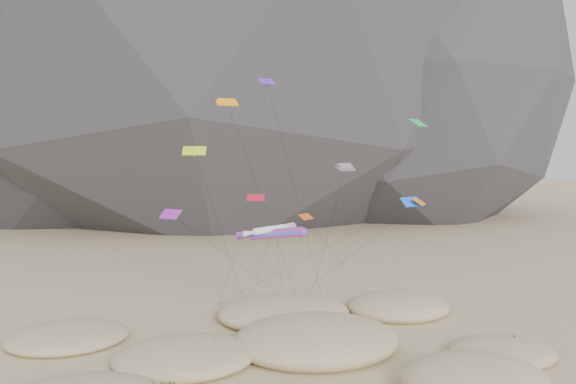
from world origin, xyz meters
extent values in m
plane|color=#CCB789|center=(0.00, 0.00, 0.00)|extent=(500.00, 500.00, 0.00)
ellipsoid|color=black|center=(8.00, 115.00, 60.00)|extent=(191.54, 147.29, 156.00)
ellipsoid|color=#2B2B30|center=(-37.00, 123.00, 44.00)|extent=(136.20, 127.83, 116.00)
ellipsoid|color=black|center=(56.00, 110.00, 38.00)|extent=(130.55, 126.41, 100.00)
ellipsoid|color=#CCB789|center=(11.30, -5.90, 0.78)|extent=(12.37, 10.52, 3.46)
ellipsoid|color=#CCB789|center=(-11.64, 4.99, 0.57)|extent=(13.10, 11.14, 2.53)
ellipsoid|color=#CCB789|center=(1.10, 5.99, 0.87)|extent=(16.49, 14.02, 3.86)
ellipsoid|color=#CCB789|center=(17.70, 0.20, 0.43)|extent=(10.15, 8.62, 1.93)
ellipsoid|color=#CCB789|center=(-0.05, 15.94, 0.73)|extent=(15.26, 12.97, 3.26)
ellipsoid|color=#CCB789|center=(13.85, 15.54, 0.67)|extent=(12.42, 10.55, 2.99)
ellipsoid|color=#CCB789|center=(-23.09, 13.23, 0.49)|extent=(12.18, 10.35, 2.17)
ellipsoid|color=black|center=(11.16, -4.28, 1.00)|extent=(2.90, 2.48, 0.87)
ellipsoid|color=black|center=(8.66, -5.14, 0.80)|extent=(2.43, 2.08, 0.73)
ellipsoid|color=black|center=(-11.05, 5.02, 0.80)|extent=(2.51, 2.15, 0.75)
ellipsoid|color=black|center=(-9.05, 7.24, 0.70)|extent=(2.24, 1.92, 0.67)
ellipsoid|color=black|center=(4.35, 4.19, 1.10)|extent=(3.44, 2.95, 1.03)
ellipsoid|color=black|center=(4.85, 7.46, 1.00)|extent=(2.39, 2.05, 0.72)
ellipsoid|color=black|center=(2.41, 3.41, 0.90)|extent=(2.26, 1.94, 0.68)
ellipsoid|color=black|center=(19.25, 0.69, 0.60)|extent=(2.18, 1.87, 0.65)
ellipsoid|color=black|center=(-2.89, 16.78, 1.00)|extent=(2.86, 2.45, 0.86)
ellipsoid|color=black|center=(-1.15, 14.31, 0.90)|extent=(2.22, 1.90, 0.67)
ellipsoid|color=black|center=(13.74, 13.17, 0.70)|extent=(2.34, 2.00, 0.70)
ellipsoid|color=black|center=(12.87, 12.04, 0.60)|extent=(2.17, 1.85, 0.65)
ellipsoid|color=black|center=(-23.22, 12.70, 0.50)|extent=(2.06, 1.76, 0.62)
ellipsoid|color=black|center=(-20.48, 10.50, 0.40)|extent=(1.97, 1.69, 0.59)
cylinder|color=#3F2D1E|center=(-3.55, 23.99, 0.15)|extent=(0.08, 0.08, 0.30)
cylinder|color=#3F2D1E|center=(1.87, 23.78, 0.15)|extent=(0.08, 0.08, 0.30)
cylinder|color=#3F2D1E|center=(6.56, 22.68, 0.15)|extent=(0.08, 0.08, 0.30)
cylinder|color=#3F2D1E|center=(4.03, 25.14, 0.15)|extent=(0.08, 0.08, 0.30)
cylinder|color=#3F2D1E|center=(12.34, 22.39, 0.15)|extent=(0.08, 0.08, 0.30)
cylinder|color=#3F2D1E|center=(-5.14, 22.28, 0.15)|extent=(0.08, 0.08, 0.30)
cylinder|color=#3F2D1E|center=(14.97, 22.61, 0.15)|extent=(0.08, 0.08, 0.30)
cylinder|color=#3F2D1E|center=(-6.81, 22.99, 0.15)|extent=(0.08, 0.08, 0.30)
cylinder|color=#F01946|center=(-1.74, 11.83, 10.58)|extent=(5.68, 3.21, 1.62)
sphere|color=#F01946|center=(0.86, 10.72, 10.81)|extent=(1.09, 1.09, 1.09)
cone|color=#F01946|center=(-4.61, 13.05, 10.30)|extent=(2.53, 1.78, 1.17)
cylinder|color=black|center=(-0.02, 18.18, 5.29)|extent=(3.47, 12.73, 10.60)
cylinder|color=silver|center=(-1.98, 12.10, 11.03)|extent=(4.65, 1.81, 1.05)
sphere|color=silver|center=(0.24, 12.64, 11.21)|extent=(0.77, 0.77, 0.77)
cone|color=silver|center=(-4.42, 11.50, 10.80)|extent=(1.97, 1.09, 0.78)
cylinder|color=black|center=(-2.37, 17.81, 5.51)|extent=(0.82, 11.44, 11.05)
cube|color=orange|center=(-6.65, 13.40, 24.30)|extent=(2.35, 1.20, 0.68)
cube|color=orange|center=(-6.65, 13.40, 24.48)|extent=(1.99, 0.96, 0.66)
cylinder|color=black|center=(-1.46, 19.23, 12.15)|extent=(10.41, 11.70, 24.32)
cube|color=red|center=(5.61, 10.91, 17.49)|extent=(2.44, 1.91, 0.63)
cube|color=red|center=(5.61, 10.91, 17.70)|extent=(2.05, 1.57, 0.62)
cylinder|color=black|center=(5.75, 18.30, 8.75)|extent=(0.30, 14.79, 17.51)
cube|color=#5922C7|center=(-2.16, 14.77, 26.80)|extent=(2.06, 1.51, 0.74)
cube|color=#5922C7|center=(-2.16, 14.77, 26.65)|extent=(0.29, 0.29, 0.63)
cylinder|color=black|center=(2.20, 18.72, 13.42)|extent=(8.76, 7.94, 26.76)
cube|color=purple|center=(-12.67, 8.81, 13.28)|extent=(2.25, 2.12, 0.85)
cube|color=purple|center=(-12.67, 8.81, 13.13)|extent=(0.37, 0.37, 0.70)
cylinder|color=black|center=(-5.40, 16.30, 6.66)|extent=(14.56, 14.99, 13.25)
cube|color=orange|center=(12.80, 8.18, 14.02)|extent=(2.04, 2.24, 0.70)
cube|color=orange|center=(12.80, 8.18, 13.87)|extent=(0.29, 0.30, 0.69)
cylinder|color=black|center=(8.42, 16.66, 7.04)|extent=(8.79, 16.99, 13.99)
cube|color=red|center=(-4.21, 9.88, 14.61)|extent=(1.99, 1.43, 0.61)
cube|color=red|center=(-4.21, 9.88, 14.46)|extent=(0.25, 0.20, 0.63)
cylinder|color=black|center=(-5.51, 16.43, 7.33)|extent=(2.63, 13.13, 14.58)
cube|color=#D54414|center=(0.99, 9.79, 12.55)|extent=(1.74, 1.56, 0.55)
cube|color=#D54414|center=(0.99, 9.79, 12.40)|extent=(0.24, 0.23, 0.53)
cylinder|color=black|center=(6.66, 16.09, 6.30)|extent=(11.37, 12.62, 12.52)
cube|color=green|center=(14.89, 13.16, 22.43)|extent=(2.69, 2.55, 0.90)
cube|color=green|center=(14.89, 13.16, 22.28)|extent=(0.39, 0.38, 0.84)
cylinder|color=black|center=(10.73, 17.92, 11.24)|extent=(8.36, 9.55, 22.39)
cube|color=blue|center=(11.88, 8.12, 14.01)|extent=(2.44, 1.61, 0.94)
cube|color=blue|center=(11.88, 8.12, 13.86)|extent=(0.34, 0.37, 0.75)
cylinder|color=black|center=(2.54, 15.56, 7.03)|extent=(18.71, 14.89, 13.98)
cube|color=#B9DD17|center=(-10.33, 8.79, 19.36)|extent=(2.39, 1.50, 0.87)
cube|color=#B9DD17|center=(-10.33, 8.79, 19.21)|extent=(0.31, 0.31, 0.76)
cylinder|color=black|center=(-6.94, 16.39, 9.70)|extent=(6.81, 15.22, 19.32)
camera|label=1|loc=(-13.02, -45.83, 19.76)|focal=35.00mm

